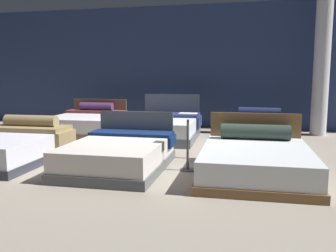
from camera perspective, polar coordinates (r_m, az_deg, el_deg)
ground_plane at (r=7.09m, az=-3.96°, el=-4.54°), size 18.00×18.00×0.02m
showroom_back_wall at (r=10.77m, az=2.39°, el=9.18°), size 18.00×0.06×3.50m
bed_0 at (r=7.09m, az=-23.29°, el=-2.96°), size 1.60×2.18×0.75m
bed_1 at (r=6.03m, az=-7.67°, el=-4.42°), size 1.57×2.12×0.85m
bed_2 at (r=5.71m, az=13.53°, el=-5.26°), size 1.72×2.22×0.86m
bed_3 at (r=9.50m, az=-12.52°, el=0.24°), size 1.74×2.01×0.86m
bed_4 at (r=8.74m, az=-0.55°, el=-0.30°), size 1.67×2.21×1.02m
bed_5 at (r=8.46m, az=13.86°, el=-0.90°), size 1.56×2.15×0.75m
price_sign at (r=5.85m, az=3.09°, el=-3.58°), size 0.28×0.24×0.93m
support_pillar at (r=9.99m, az=22.84°, el=8.66°), size 0.39×0.39×3.50m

